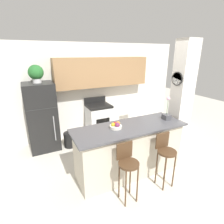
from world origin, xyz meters
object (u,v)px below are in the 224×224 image
object	(u,v)px
refrigerator	(42,117)
orchid_vase	(167,114)
trash_bin	(70,140)
stove_range	(99,120)
bar_stool_right	(165,153)
fruit_bowl	(116,126)
potted_plant_on_fridge	(36,73)
bar_stool_left	(127,164)

from	to	relation	value
refrigerator	orchid_vase	bearing A→B (deg)	-38.55
orchid_vase	trash_bin	world-z (taller)	orchid_vase
refrigerator	stove_range	size ratio (longest dim) A/B	1.53
bar_stool_right	trash_bin	distance (m)	2.45
fruit_bowl	trash_bin	bearing A→B (deg)	110.42
potted_plant_on_fridge	fruit_bowl	world-z (taller)	potted_plant_on_fridge
refrigerator	trash_bin	world-z (taller)	refrigerator
trash_bin	bar_stool_left	bearing A→B (deg)	-78.11
refrigerator	bar_stool_right	xyz separation A→B (m)	(1.76, -2.33, -0.17)
stove_range	orchid_vase	distance (m)	2.09
orchid_vase	potted_plant_on_fridge	bearing A→B (deg)	141.44
refrigerator	orchid_vase	world-z (taller)	refrigerator
bar_stool_right	orchid_vase	world-z (taller)	orchid_vase
stove_range	fruit_bowl	bearing A→B (deg)	-102.08
bar_stool_right	potted_plant_on_fridge	distance (m)	3.16
potted_plant_on_fridge	trash_bin	bearing A→B (deg)	-23.60
stove_range	trash_bin	xyz separation A→B (m)	(-0.94, -0.31, -0.27)
stove_range	potted_plant_on_fridge	size ratio (longest dim) A/B	2.68
bar_stool_right	trash_bin	world-z (taller)	bar_stool_right
stove_range	bar_stool_right	size ratio (longest dim) A/B	1.09
bar_stool_right	refrigerator	bearing A→B (deg)	127.08
fruit_bowl	trash_bin	xyz separation A→B (m)	(-0.55, 1.48, -0.85)
fruit_bowl	refrigerator	bearing A→B (deg)	122.75
potted_plant_on_fridge	fruit_bowl	distance (m)	2.21
bar_stool_left	trash_bin	xyz separation A→B (m)	(-0.44, 2.09, -0.46)
orchid_vase	fruit_bowl	distance (m)	1.13
potted_plant_on_fridge	fruit_bowl	size ratio (longest dim) A/B	1.82
refrigerator	bar_stool_right	distance (m)	2.93
bar_stool_left	potted_plant_on_fridge	bearing A→B (deg)	113.18
stove_range	orchid_vase	xyz separation A→B (m)	(0.75, -1.85, 0.65)
stove_range	fruit_bowl	xyz separation A→B (m)	(-0.38, -1.79, 0.58)
bar_stool_left	fruit_bowl	xyz separation A→B (m)	(0.11, 0.61, 0.40)
refrigerator	trash_bin	size ratio (longest dim) A/B	4.31
orchid_vase	trash_bin	xyz separation A→B (m)	(-1.68, 1.54, -0.92)
bar_stool_left	stove_range	bearing A→B (deg)	78.31
bar_stool_right	orchid_vase	size ratio (longest dim) A/B	2.07
stove_range	bar_stool_left	xyz separation A→B (m)	(-0.50, -2.39, 0.19)
refrigerator	bar_stool_right	world-z (taller)	refrigerator
bar_stool_left	orchid_vase	size ratio (longest dim) A/B	2.07
orchid_vase	fruit_bowl	xyz separation A→B (m)	(-1.13, 0.06, -0.06)
refrigerator	orchid_vase	xyz separation A→B (m)	(2.24, -1.79, 0.29)
potted_plant_on_fridge	orchid_vase	xyz separation A→B (m)	(2.24, -1.79, -0.75)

